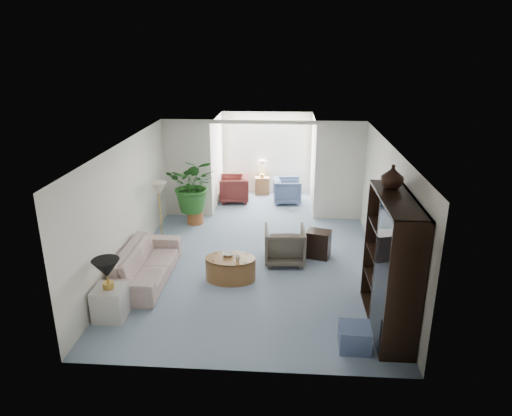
# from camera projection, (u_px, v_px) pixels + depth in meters

# --- Properties ---
(floor) EXTENTS (6.00, 6.00, 0.00)m
(floor) POSITION_uv_depth(u_px,v_px,m) (254.00, 270.00, 9.20)
(floor) COLOR #8493AE
(floor) RESTS_ON ground
(sunroom_floor) EXTENTS (2.60, 2.60, 0.00)m
(sunroom_floor) POSITION_uv_depth(u_px,v_px,m) (265.00, 203.00, 13.06)
(sunroom_floor) COLOR #8493AE
(sunroom_floor) RESTS_ON ground
(back_pier_left) EXTENTS (1.20, 0.12, 2.50)m
(back_pier_left) POSITION_uv_depth(u_px,v_px,m) (188.00, 169.00, 11.73)
(back_pier_left) COLOR white
(back_pier_left) RESTS_ON ground
(back_pier_right) EXTENTS (1.20, 0.12, 2.50)m
(back_pier_right) POSITION_uv_depth(u_px,v_px,m) (339.00, 172.00, 11.48)
(back_pier_right) COLOR white
(back_pier_right) RESTS_ON ground
(back_header) EXTENTS (2.60, 0.12, 0.10)m
(back_header) POSITION_uv_depth(u_px,v_px,m) (263.00, 122.00, 11.20)
(back_header) COLOR white
(back_header) RESTS_ON back_pier_left
(window_pane) EXTENTS (2.20, 0.02, 1.50)m
(window_pane) POSITION_uv_depth(u_px,v_px,m) (267.00, 146.00, 13.61)
(window_pane) COLOR white
(window_blinds) EXTENTS (2.20, 0.02, 1.50)m
(window_blinds) POSITION_uv_depth(u_px,v_px,m) (267.00, 146.00, 13.58)
(window_blinds) COLOR white
(framed_picture) EXTENTS (0.04, 0.50, 0.40)m
(framed_picture) POSITION_uv_depth(u_px,v_px,m) (389.00, 193.00, 8.38)
(framed_picture) COLOR #B5A790
(sofa) EXTENTS (0.86, 2.19, 0.64)m
(sofa) POSITION_uv_depth(u_px,v_px,m) (147.00, 263.00, 8.78)
(sofa) COLOR beige
(sofa) RESTS_ON ground
(end_table) EXTENTS (0.49, 0.49, 0.54)m
(end_table) POSITION_uv_depth(u_px,v_px,m) (110.00, 303.00, 7.54)
(end_table) COLOR beige
(end_table) RESTS_ON ground
(table_lamp) EXTENTS (0.44, 0.44, 0.30)m
(table_lamp) POSITION_uv_depth(u_px,v_px,m) (106.00, 268.00, 7.33)
(table_lamp) COLOR black
(table_lamp) RESTS_ON end_table
(floor_lamp) EXTENTS (0.36, 0.36, 0.28)m
(floor_lamp) POSITION_uv_depth(u_px,v_px,m) (159.00, 188.00, 10.15)
(floor_lamp) COLOR beige
(floor_lamp) RESTS_ON ground
(coffee_table) EXTENTS (0.96, 0.96, 0.45)m
(coffee_table) POSITION_uv_depth(u_px,v_px,m) (231.00, 269.00, 8.79)
(coffee_table) COLOR brown
(coffee_table) RESTS_ON ground
(coffee_bowl) EXTENTS (0.22, 0.22, 0.05)m
(coffee_bowl) POSITION_uv_depth(u_px,v_px,m) (228.00, 254.00, 8.80)
(coffee_bowl) COLOR silver
(coffee_bowl) RESTS_ON coffee_table
(coffee_cup) EXTENTS (0.10, 0.10, 0.10)m
(coffee_cup) POSITION_uv_depth(u_px,v_px,m) (238.00, 258.00, 8.59)
(coffee_cup) COLOR silver
(coffee_cup) RESTS_ON coffee_table
(wingback_chair) EXTENTS (0.85, 0.87, 0.75)m
(wingback_chair) POSITION_uv_depth(u_px,v_px,m) (285.00, 245.00, 9.44)
(wingback_chair) COLOR #5F5A4B
(wingback_chair) RESTS_ON ground
(side_table_dark) EXTENTS (0.57, 0.50, 0.57)m
(side_table_dark) POSITION_uv_depth(u_px,v_px,m) (318.00, 244.00, 9.71)
(side_table_dark) COLOR black
(side_table_dark) RESTS_ON ground
(entertainment_cabinet) EXTENTS (0.51, 1.91, 2.13)m
(entertainment_cabinet) POSITION_uv_depth(u_px,v_px,m) (391.00, 264.00, 7.09)
(entertainment_cabinet) COLOR black
(entertainment_cabinet) RESTS_ON ground
(cabinet_urn) EXTENTS (0.35, 0.35, 0.37)m
(cabinet_urn) POSITION_uv_depth(u_px,v_px,m) (392.00, 177.00, 7.14)
(cabinet_urn) COLOR black
(cabinet_urn) RESTS_ON entertainment_cabinet
(ottoman) EXTENTS (0.47, 0.47, 0.36)m
(ottoman) POSITION_uv_depth(u_px,v_px,m) (355.00, 337.00, 6.80)
(ottoman) COLOR slate
(ottoman) RESTS_ON ground
(plant_pot) EXTENTS (0.40, 0.40, 0.32)m
(plant_pot) POSITION_uv_depth(u_px,v_px,m) (195.00, 217.00, 11.58)
(plant_pot) COLOR brown
(plant_pot) RESTS_ON ground
(house_plant) EXTENTS (1.23, 1.06, 1.36)m
(house_plant) POSITION_uv_depth(u_px,v_px,m) (194.00, 185.00, 11.30)
(house_plant) COLOR #265E20
(house_plant) RESTS_ON plant_pot
(sunroom_chair_blue) EXTENTS (0.81, 0.79, 0.69)m
(sunroom_chair_blue) POSITION_uv_depth(u_px,v_px,m) (287.00, 191.00, 13.02)
(sunroom_chair_blue) COLOR slate
(sunroom_chair_blue) RESTS_ON ground
(sunroom_chair_maroon) EXTENTS (0.88, 0.85, 0.74)m
(sunroom_chair_maroon) POSITION_uv_depth(u_px,v_px,m) (234.00, 189.00, 13.11)
(sunroom_chair_maroon) COLOR maroon
(sunroom_chair_maroon) RESTS_ON ground
(sunroom_table) EXTENTS (0.45, 0.36, 0.51)m
(sunroom_table) POSITION_uv_depth(u_px,v_px,m) (262.00, 186.00, 13.80)
(sunroom_table) COLOR brown
(sunroom_table) RESTS_ON ground
(shelf_clutter) EXTENTS (0.30, 0.81, 1.06)m
(shelf_clutter) POSITION_uv_depth(u_px,v_px,m) (390.00, 266.00, 6.97)
(shelf_clutter) COLOR #3D3B38
(shelf_clutter) RESTS_ON entertainment_cabinet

